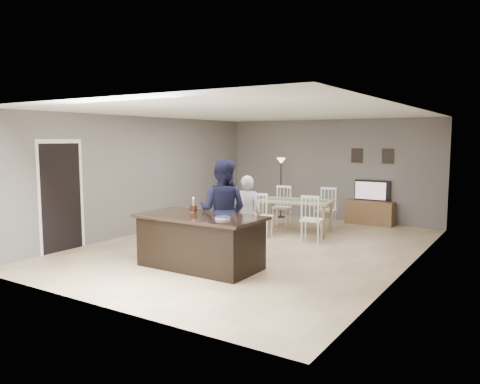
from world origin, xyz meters
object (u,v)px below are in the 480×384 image
Objects in this scene: woman at (247,214)px; birthday_cake at (193,209)px; television at (371,191)px; floor_lamp at (281,171)px; tv_console at (370,213)px; plate_stack at (223,218)px; man at (223,210)px; kitchen_island at (200,241)px; dining_table at (296,206)px.

birthday_cake is at bearing 49.85° from woman.
floor_lamp is at bearing 7.61° from television.
tv_console is 5.74m from plate_stack.
television is 5.63m from birthday_cake.
woman is 0.82m from man.
floor_lamp reaches higher than tv_console.
kitchen_island is 8.28× the size of plate_stack.
floor_lamp is (-0.92, 5.09, 0.33)m from birthday_cake.
man is (0.08, 0.55, 0.47)m from kitchen_island.
dining_table reaches higher than plate_stack.
woman is at bearing -71.36° from floor_lamp.
man is 0.52m from birthday_cake.
tv_console is 0.80× the size of woman.
floor_lamp is (-1.32, 4.76, 0.37)m from man.
birthday_cake reaches higher than plate_stack.
floor_lamp is at bearing 116.54° from dining_table.
kitchen_island is 1.02× the size of dining_table.
man is at bearing 124.56° from plate_stack.
dining_table is (0.00, 2.97, -0.28)m from man.
man is at bearing -102.54° from tv_console.
television is at bearing 52.47° from dining_table.
woman is 2.17m from dining_table.
man is at bearing 39.51° from birthday_cake.
kitchen_island is 1.38m from woman.
kitchen_island is at bearing -102.16° from tv_console.
television is at bearing 90.00° from tv_console.
television reaches higher than dining_table.
plate_stack is at bearing -92.77° from dining_table.
television reaches higher than plate_stack.
woman is 1.22m from birthday_cake.
birthday_cake is at bearing 159.35° from plate_stack.
birthday_cake is (-1.52, -5.35, 0.66)m from tv_console.
woman reaches higher than tv_console.
birthday_cake is at bearing 26.68° from man.
woman is at bearing -99.44° from dining_table.
kitchen_island is 5.52m from floor_lamp.
woman is (-1.10, -4.22, 0.45)m from tv_console.
man is 1.11× the size of floor_lamp.
television is 2.41m from dining_table.
dining_table is (-1.12, -2.05, 0.34)m from tv_console.
floor_lamp reaches higher than plate_stack.
tv_console is at bearing 77.84° from kitchen_island.
plate_stack is at bearing -10.54° from kitchen_island.
kitchen_island is 1.17× the size of man.
dining_table reaches higher than kitchen_island.
woman reaches higher than television.
man reaches higher than television.
birthday_cake is (-0.41, -1.13, 0.21)m from woman.
floor_lamp is at bearing 108.10° from plate_stack.
television is 5.21m from man.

